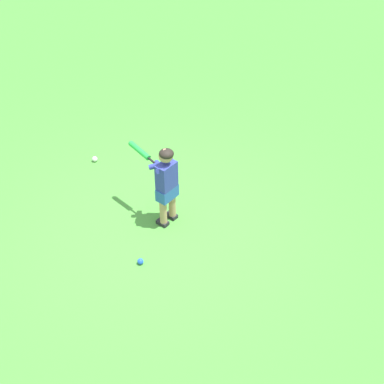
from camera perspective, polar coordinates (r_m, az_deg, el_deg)
name	(u,v)px	position (r m, az deg, el deg)	size (l,w,h in m)	color
ground_plane	(161,231)	(6.28, -3.53, -4.37)	(40.00, 40.00, 0.00)	#479338
child_batter	(165,179)	(6.02, -3.07, 1.49)	(0.67, 0.59, 1.08)	#232328
play_ball_near_batter	(95,159)	(7.57, -10.85, 3.66)	(0.08, 0.08, 0.08)	white
play_ball_midfield	(140,261)	(5.88, -5.81, -7.76)	(0.07, 0.07, 0.07)	blue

